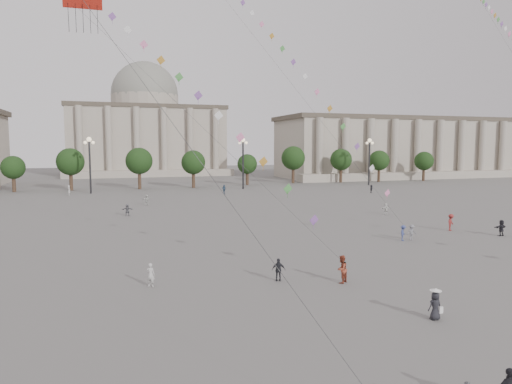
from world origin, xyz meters
name	(u,v)px	position (x,y,z in m)	size (l,w,h in m)	color
ground	(339,315)	(0.00, 0.00, 0.00)	(360.00, 360.00, 0.00)	#5E5C58
hall_east	(414,148)	(75.00, 93.89, 8.43)	(84.00, 26.22, 17.20)	#A69B8B
hall_central	(146,129)	(0.00, 129.22, 14.23)	(48.30, 34.30, 35.50)	#A69B8B
tree_row	(166,163)	(0.00, 78.00, 5.39)	(137.12, 5.12, 8.00)	#3A2B1D
lamp_post_mid_west	(90,155)	(-15.00, 70.00, 7.35)	(2.00, 0.90, 10.65)	#262628
lamp_post_mid_east	(243,154)	(15.00, 70.00, 7.35)	(2.00, 0.90, 10.65)	#262628
lamp_post_far_east	(369,153)	(45.00, 70.00, 7.35)	(2.00, 0.90, 10.65)	#262628
person_crowd_0	(224,189)	(8.72, 61.17, 0.89)	(1.04, 0.43, 1.77)	navy
person_crowd_3	(501,228)	(25.83, 14.27, 0.82)	(1.51, 0.48, 1.63)	black
person_crowd_4	(146,200)	(-6.28, 49.73, 0.83)	(1.53, 0.49, 1.65)	beige
person_crowd_6	(412,232)	(15.98, 15.33, 0.76)	(0.98, 0.56, 1.52)	slate
person_crowd_7	(386,209)	(22.96, 30.12, 0.75)	(1.39, 0.44, 1.50)	silver
person_crowd_8	(451,222)	(23.00, 18.14, 0.90)	(1.17, 0.67, 1.81)	maroon
person_crowd_9	(371,189)	(36.25, 54.90, 0.78)	(1.44, 0.46, 1.55)	black
person_crowd_10	(69,190)	(-18.65, 68.00, 0.90)	(0.66, 0.43, 1.80)	silver
person_crowd_12	(127,210)	(-9.48, 39.32, 0.80)	(1.48, 0.47, 1.59)	slate
person_crowd_13	(151,275)	(-9.21, 8.17, 0.78)	(0.57, 0.37, 1.55)	#BCBBB7
tourist_1	(279,270)	(-0.93, 6.75, 0.78)	(0.91, 0.38, 1.55)	black
kite_flyer_0	(342,269)	(2.90, 5.10, 0.93)	(0.90, 0.70, 1.86)	brown
kite_flyer_1	(403,233)	(15.00, 15.30, 0.76)	(0.98, 0.56, 1.51)	#3A4683
hat_person	(435,305)	(4.45, -2.13, 0.81)	(0.73, 0.60, 1.69)	black
dragon_kite	(85,14)	(-12.59, 7.93, 16.69)	(5.33, 9.37, 25.64)	#A81D12
kite_train_mid	(243,9)	(5.69, 37.68, 26.73)	(18.01, 41.69, 65.18)	#3F3F3F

